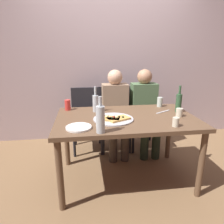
{
  "coord_description": "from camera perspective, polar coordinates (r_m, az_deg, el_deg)",
  "views": [
    {
      "loc": [
        -0.43,
        -2.01,
        1.43
      ],
      "look_at": [
        -0.15,
        0.03,
        0.8
      ],
      "focal_mm": 32.72,
      "sensor_mm": 36.0,
      "label": 1
    }
  ],
  "objects": [
    {
      "name": "guest_in_beanie",
      "position": [
        2.95,
        9.23,
        1.29
      ],
      "size": [
        0.36,
        0.56,
        1.17
      ],
      "rotation": [
        0.0,
        0.0,
        3.14
      ],
      "color": "#4C6B47",
      "rests_on": "ground_plane"
    },
    {
      "name": "chair_left",
      "position": [
        3.01,
        -6.99,
        -0.86
      ],
      "size": [
        0.44,
        0.44,
        0.9
      ],
      "rotation": [
        0.0,
        0.0,
        3.14
      ],
      "color": "black",
      "rests_on": "ground_plane"
    },
    {
      "name": "ground_plane",
      "position": [
        2.5,
        3.61,
        -17.86
      ],
      "size": [
        8.0,
        8.0,
        0.0
      ],
      "primitive_type": "plane",
      "color": "brown"
    },
    {
      "name": "table_knife",
      "position": [
        2.4,
        14.11,
        0.07
      ],
      "size": [
        0.2,
        0.13,
        0.01
      ],
      "primitive_type": "cube",
      "rotation": [
        0.0,
        0.0,
        0.52
      ],
      "color": "#B7B7BC",
      "rests_on": "dining_table"
    },
    {
      "name": "plate_stack",
      "position": [
        1.87,
        -9.29,
        -4.27
      ],
      "size": [
        0.23,
        0.23,
        0.02
      ],
      "primitive_type": "cylinder",
      "color": "white",
      "rests_on": "dining_table"
    },
    {
      "name": "beer_bottle",
      "position": [
        2.42,
        18.14,
        2.59
      ],
      "size": [
        0.06,
        0.06,
        0.3
      ],
      "color": "#2D5133",
      "rests_on": "dining_table"
    },
    {
      "name": "water_bottle",
      "position": [
        1.72,
        -3.25,
        -1.89
      ],
      "size": [
        0.08,
        0.08,
        0.32
      ],
      "color": "#B2BCC1",
      "rests_on": "dining_table"
    },
    {
      "name": "pizza_slice_last",
      "position": [
        2.04,
        -0.97,
        -1.75
      ],
      "size": [
        0.25,
        0.19,
        0.05
      ],
      "color": "tan",
      "rests_on": "pizza_tray"
    },
    {
      "name": "soda_can",
      "position": [
        2.45,
        -12.28,
        1.93
      ],
      "size": [
        0.07,
        0.07,
        0.12
      ],
      "primitive_type": "cylinder",
      "color": "red",
      "rests_on": "dining_table"
    },
    {
      "name": "back_wall",
      "position": [
        3.35,
        -0.5,
        14.79
      ],
      "size": [
        6.0,
        0.1,
        2.6
      ],
      "primitive_type": "cube",
      "color": "#B29EA3",
      "rests_on": "ground_plane"
    },
    {
      "name": "chair_middle",
      "position": [
        3.03,
        0.56,
        -0.55
      ],
      "size": [
        0.44,
        0.44,
        0.9
      ],
      "rotation": [
        0.0,
        0.0,
        3.14
      ],
      "color": "black",
      "rests_on": "ground_plane"
    },
    {
      "name": "guest_in_sweater",
      "position": [
        2.85,
        1.01,
        0.99
      ],
      "size": [
        0.36,
        0.56,
        1.17
      ],
      "rotation": [
        0.0,
        0.0,
        3.14
      ],
      "color": "#937A60",
      "rests_on": "ground_plane"
    },
    {
      "name": "pizza_slice_extra",
      "position": [
        2.04,
        1.75,
        -1.82
      ],
      "size": [
        0.25,
        0.21,
        0.05
      ],
      "color": "tan",
      "rests_on": "pizza_tray"
    },
    {
      "name": "pizza_tray",
      "position": [
        2.08,
        0.38,
        -1.96
      ],
      "size": [
        0.41,
        0.41,
        0.01
      ],
      "primitive_type": "cylinder",
      "color": "#ADADB2",
      "rests_on": "dining_table"
    },
    {
      "name": "wine_bottle",
      "position": [
        2.32,
        -4.64,
        2.59
      ],
      "size": [
        0.06,
        0.06,
        0.29
      ],
      "color": "#B2BCC1",
      "rests_on": "dining_table"
    },
    {
      "name": "tumbler_near",
      "position": [
        2.6,
        13.21,
        2.73
      ],
      "size": [
        0.07,
        0.07,
        0.12
      ],
      "primitive_type": "cylinder",
      "color": "#B7C6BC",
      "rests_on": "dining_table"
    },
    {
      "name": "wine_glass",
      "position": [
        2.28,
        18.3,
        -0.1
      ],
      "size": [
        0.07,
        0.07,
        0.09
      ],
      "primitive_type": "cylinder",
      "color": "beige",
      "rests_on": "dining_table"
    },
    {
      "name": "chair_right",
      "position": [
        3.12,
        8.33,
        -0.22
      ],
      "size": [
        0.44,
        0.44,
        0.9
      ],
      "rotation": [
        0.0,
        0.0,
        3.14
      ],
      "color": "black",
      "rests_on": "ground_plane"
    },
    {
      "name": "tumbler_far",
      "position": [
        1.97,
        17.38,
        -2.67
      ],
      "size": [
        0.06,
        0.06,
        0.09
      ],
      "primitive_type": "cylinder",
      "color": "beige",
      "rests_on": "dining_table"
    },
    {
      "name": "dining_table",
      "position": [
        2.19,
        3.93,
        -3.37
      ],
      "size": [
        1.47,
        0.91,
        0.75
      ],
      "color": "brown",
      "rests_on": "ground_plane"
    }
  ]
}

